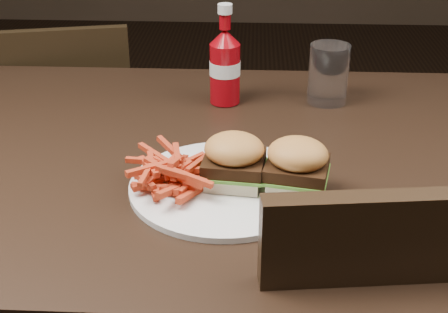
{
  "coord_description": "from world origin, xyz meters",
  "views": [
    {
      "loc": [
        0.06,
        -0.92,
        1.23
      ],
      "look_at": [
        0.02,
        -0.11,
        0.8
      ],
      "focal_mm": 50.0,
      "sensor_mm": 36.0,
      "label": 1
    }
  ],
  "objects_px": {
    "dining_table": "(215,162)",
    "plate": "(224,186)",
    "ketchup_bottle": "(225,74)",
    "tumbler": "(328,75)",
    "chair_far": "(72,150)"
  },
  "relations": [
    {
      "from": "dining_table",
      "to": "plate",
      "type": "height_order",
      "value": "plate"
    },
    {
      "from": "ketchup_bottle",
      "to": "tumbler",
      "type": "distance_m",
      "value": 0.2
    },
    {
      "from": "plate",
      "to": "dining_table",
      "type": "bearing_deg",
      "value": 99.39
    },
    {
      "from": "plate",
      "to": "tumbler",
      "type": "bearing_deg",
      "value": 62.04
    },
    {
      "from": "ketchup_bottle",
      "to": "tumbler",
      "type": "height_order",
      "value": "ketchup_bottle"
    },
    {
      "from": "chair_far",
      "to": "ketchup_bottle",
      "type": "distance_m",
      "value": 0.71
    },
    {
      "from": "plate",
      "to": "chair_far",
      "type": "bearing_deg",
      "value": 122.43
    },
    {
      "from": "plate",
      "to": "tumbler",
      "type": "distance_m",
      "value": 0.4
    },
    {
      "from": "chair_far",
      "to": "ketchup_bottle",
      "type": "height_order",
      "value": "ketchup_bottle"
    },
    {
      "from": "ketchup_bottle",
      "to": "dining_table",
      "type": "bearing_deg",
      "value": -91.66
    },
    {
      "from": "chair_far",
      "to": "ketchup_bottle",
      "type": "relative_size",
      "value": 3.14
    },
    {
      "from": "chair_far",
      "to": "plate",
      "type": "distance_m",
      "value": 0.92
    },
    {
      "from": "dining_table",
      "to": "tumbler",
      "type": "xyz_separation_m",
      "value": [
        0.21,
        0.23,
        0.08
      ]
    },
    {
      "from": "plate",
      "to": "ketchup_bottle",
      "type": "distance_m",
      "value": 0.34
    },
    {
      "from": "chair_far",
      "to": "tumbler",
      "type": "relative_size",
      "value": 3.04
    }
  ]
}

